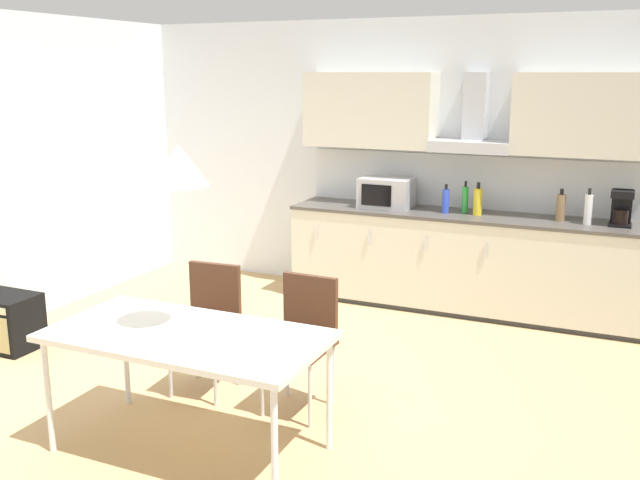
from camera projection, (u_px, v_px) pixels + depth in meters
name	position (u px, v px, depth m)	size (l,w,h in m)	color
ground_plane	(244.00, 402.00, 4.78)	(7.67, 8.37, 0.02)	tan
wall_back	(385.00, 158.00, 6.99)	(6.14, 0.10, 2.65)	silver
kitchen_counter	(463.00, 262.00, 6.53)	(3.22, 0.63, 0.90)	#333333
backsplash_tile	(473.00, 182.00, 6.63)	(3.20, 0.02, 0.49)	silver
upper_wall_cabinets	(473.00, 114.00, 6.34)	(3.20, 0.40, 0.70)	beige
microwave	(386.00, 193.00, 6.69)	(0.48, 0.35, 0.28)	#ADADB2
coffee_maker	(622.00, 208.00, 5.90)	(0.18, 0.19, 0.30)	black
bottle_blue	(446.00, 201.00, 6.43)	(0.06, 0.06, 0.26)	blue
bottle_white	(588.00, 209.00, 5.94)	(0.06, 0.06, 0.31)	white
bottle_yellow	(478.00, 201.00, 6.34)	(0.08, 0.08, 0.29)	yellow
bottle_brown	(561.00, 207.00, 6.09)	(0.08, 0.08, 0.28)	brown
bottle_green	(465.00, 199.00, 6.45)	(0.06, 0.06, 0.29)	green
dining_table	(187.00, 340.00, 4.00)	(1.58, 0.80, 0.72)	silver
chair_far_right	(304.00, 330.00, 4.59)	(0.41, 0.41, 0.87)	#4C2D1E
chair_far_left	(209.00, 315.00, 4.87)	(0.43, 0.43, 0.87)	#4C2D1E
guitar_amp	(5.00, 321.00, 5.65)	(0.52, 0.37, 0.44)	black
pendant_lamp	(179.00, 165.00, 3.77)	(0.32, 0.32, 0.22)	silver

